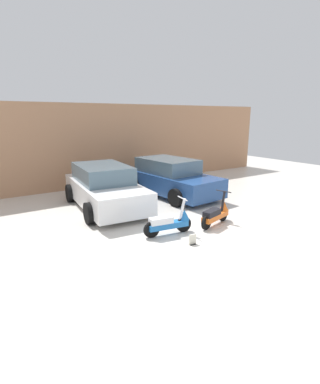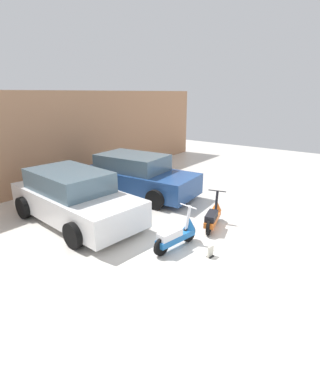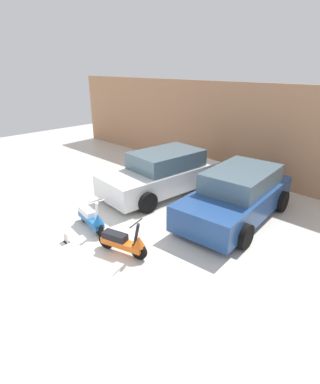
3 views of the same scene
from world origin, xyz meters
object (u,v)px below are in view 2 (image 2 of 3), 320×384
scooter_front_left (178,234)px  car_rear_left (74,198)px  car_rear_center (137,176)px  scooter_front_right (213,215)px  placard_near_left_scooter (210,252)px

scooter_front_left → car_rear_left: (-0.44, 3.20, 0.35)m
car_rear_center → scooter_front_left: bearing=-40.3°
scooter_front_right → car_rear_center: bearing=60.5°
car_rear_left → car_rear_center: (2.83, 0.14, -0.01)m
car_rear_left → placard_near_left_scooter: (0.52, -4.04, -0.57)m
car_rear_left → car_rear_center: car_rear_left is taller
car_rear_left → placard_near_left_scooter: car_rear_left is taller
car_rear_center → placard_near_left_scooter: (-2.31, -4.18, -0.57)m
scooter_front_left → placard_near_left_scooter: size_ratio=5.24×
car_rear_center → placard_near_left_scooter: 4.81m
scooter_front_right → car_rear_center: (0.86, 3.48, 0.35)m
placard_near_left_scooter → scooter_front_right: bearing=25.6°
scooter_front_left → car_rear_center: bearing=63.1°
scooter_front_left → car_rear_center: (2.39, 3.35, 0.34)m
scooter_front_right → placard_near_left_scooter: scooter_front_right is taller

